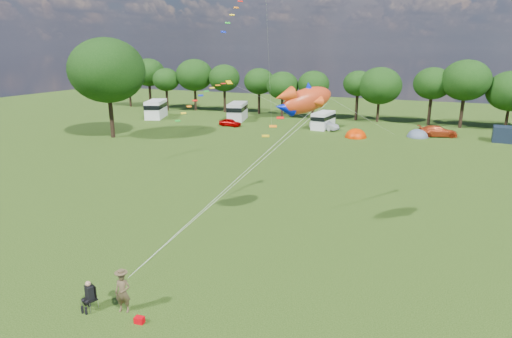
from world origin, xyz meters
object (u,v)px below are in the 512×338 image
at_px(car_a, 230,122).
at_px(campervan_b, 237,111).
at_px(camp_chair, 90,292).
at_px(fish_kite, 303,100).
at_px(car_c, 438,131).
at_px(tent_greyblue, 417,137).
at_px(kite_flyer, 123,292).
at_px(tent_orange, 356,137).
at_px(campervan_a, 156,108).
at_px(big_tree, 107,71).
at_px(campervan_c, 323,120).
at_px(car_b, 324,125).

height_order(car_a, campervan_b, campervan_b).
relative_size(camp_chair, fish_kite, 0.37).
bearing_deg(car_a, car_c, -79.61).
xyz_separation_m(tent_greyblue, kite_flyer, (-10.25, -48.69, 0.98)).
bearing_deg(tent_orange, campervan_a, 174.45).
bearing_deg(camp_chair, fish_kite, 81.37).
relative_size(car_c, kite_flyer, 2.52).
height_order(big_tree, tent_greyblue, big_tree).
xyz_separation_m(campervan_a, kite_flyer, (33.25, -48.66, -0.64)).
distance_m(car_c, tent_greyblue, 2.98).
distance_m(car_a, fish_kite, 42.41).
bearing_deg(campervan_a, campervan_c, -109.05).
bearing_deg(campervan_b, tent_orange, -122.10).
bearing_deg(campervan_c, car_b, -150.71).
height_order(tent_orange, fish_kite, fish_kite).
xyz_separation_m(car_b, camp_chair, (1.49, -49.47, 0.15)).
bearing_deg(kite_flyer, camp_chair, 178.83).
height_order(campervan_a, campervan_b, campervan_a).
height_order(campervan_a, camp_chair, campervan_a).
relative_size(car_a, fish_kite, 0.92).
height_order(big_tree, car_b, big_tree).
distance_m(car_c, tent_orange, 11.51).
bearing_deg(campervan_a, car_b, -111.01).
height_order(tent_greyblue, kite_flyer, kite_flyer).
height_order(car_c, tent_greyblue, car_c).
bearing_deg(tent_greyblue, tent_orange, -156.10).
bearing_deg(car_b, camp_chair, -161.46).
bearing_deg(campervan_a, big_tree, 174.49).
distance_m(car_b, fish_kite, 39.61).
bearing_deg(car_b, campervan_a, 107.50).
relative_size(car_c, tent_greyblue, 1.59).
height_order(campervan_c, kite_flyer, campervan_c).
height_order(car_a, kite_flyer, kite_flyer).
xyz_separation_m(tent_greyblue, fish_kite, (-5.24, -37.58, 8.84)).
xyz_separation_m(car_a, car_b, (14.38, 2.90, 0.13)).
relative_size(campervan_c, tent_orange, 1.62).
height_order(campervan_b, kite_flyer, campervan_b).
bearing_deg(car_a, car_b, -75.71).
bearing_deg(big_tree, kite_flyer, -48.35).
relative_size(campervan_a, fish_kite, 1.73).
relative_size(kite_flyer, camp_chair, 1.36).
height_order(campervan_a, kite_flyer, campervan_a).
bearing_deg(campervan_a, tent_greyblue, -111.67).
bearing_deg(car_c, fish_kite, 153.23).
bearing_deg(campervan_a, tent_orange, -117.25).
distance_m(big_tree, campervan_c, 31.73).
distance_m(campervan_a, campervan_c, 29.79).
height_order(campervan_a, fish_kite, fish_kite).
distance_m(car_a, campervan_b, 6.20).
bearing_deg(campervan_b, car_c, -107.82).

